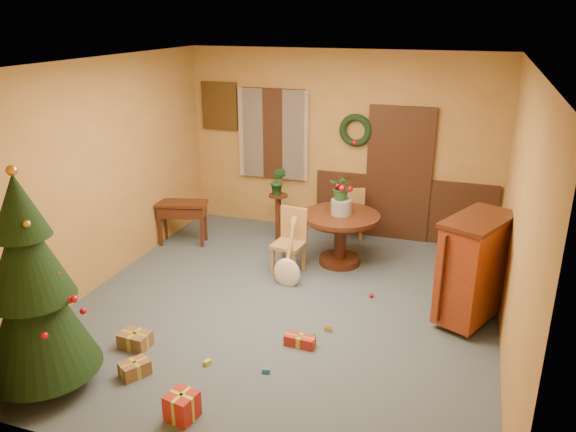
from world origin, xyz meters
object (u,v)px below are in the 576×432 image
at_px(writing_desk, 182,212).
at_px(dining_table, 341,229).
at_px(christmas_tree, 32,288).
at_px(chair_near, 291,239).
at_px(sideboard, 474,267).

bearing_deg(writing_desk, dining_table, 0.80).
relative_size(dining_table, christmas_tree, 0.50).
height_order(christmas_tree, writing_desk, christmas_tree).
distance_m(dining_table, chair_near, 0.75).
xyz_separation_m(dining_table, christmas_tree, (-2.03, -3.63, 0.52)).
height_order(dining_table, christmas_tree, christmas_tree).
bearing_deg(sideboard, christmas_tree, -146.13).
bearing_deg(dining_table, chair_near, -141.48).
bearing_deg(christmas_tree, writing_desk, 97.43).
height_order(chair_near, sideboard, sideboard).
xyz_separation_m(dining_table, writing_desk, (-2.49, -0.03, -0.02)).
xyz_separation_m(dining_table, chair_near, (-0.59, -0.47, -0.04)).
bearing_deg(christmas_tree, chair_near, 65.57).
height_order(chair_near, christmas_tree, christmas_tree).
height_order(dining_table, writing_desk, dining_table).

